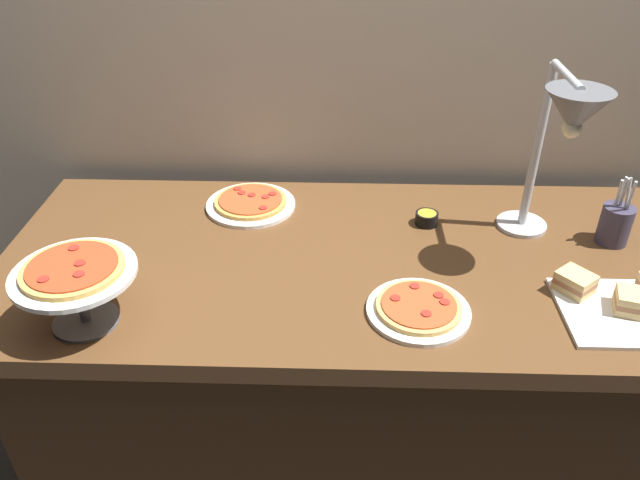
# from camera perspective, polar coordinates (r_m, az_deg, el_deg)

# --- Properties ---
(ground_plane) EXTENTS (8.00, 8.00, 0.00)m
(ground_plane) POSITION_cam_1_polar(r_m,az_deg,el_deg) (2.16, 2.68, -18.42)
(ground_plane) COLOR #38332D
(back_wall) EXTENTS (4.40, 0.04, 2.40)m
(back_wall) POSITION_cam_1_polar(r_m,az_deg,el_deg) (1.91, 3.52, 18.17)
(back_wall) COLOR tan
(back_wall) RESTS_ON ground_plane
(buffet_table) EXTENTS (1.90, 0.84, 0.76)m
(buffet_table) POSITION_cam_1_polar(r_m,az_deg,el_deg) (1.87, 2.98, -11.02)
(buffet_table) COLOR brown
(buffet_table) RESTS_ON ground_plane
(heat_lamp) EXTENTS (0.15, 0.34, 0.48)m
(heat_lamp) POSITION_cam_1_polar(r_m,az_deg,el_deg) (1.56, 21.86, 9.76)
(heat_lamp) COLOR #B7BABF
(heat_lamp) RESTS_ON buffet_table
(pizza_plate_front) EXTENTS (0.27, 0.27, 0.03)m
(pizza_plate_front) POSITION_cam_1_polar(r_m,az_deg,el_deg) (1.87, -6.45, 3.42)
(pizza_plate_front) COLOR white
(pizza_plate_front) RESTS_ON buffet_table
(pizza_plate_center) EXTENTS (0.24, 0.24, 0.03)m
(pizza_plate_center) POSITION_cam_1_polar(r_m,az_deg,el_deg) (1.46, 9.13, -6.31)
(pizza_plate_center) COLOR white
(pizza_plate_center) RESTS_ON buffet_table
(pizza_plate_raised_stand) EXTENTS (0.27, 0.27, 0.16)m
(pizza_plate_raised_stand) POSITION_cam_1_polar(r_m,az_deg,el_deg) (1.45, -21.79, -3.21)
(pizza_plate_raised_stand) COLOR #595B60
(pizza_plate_raised_stand) RESTS_ON buffet_table
(sandwich_platter) EXTENTS (0.32, 0.25, 0.06)m
(sandwich_platter) POSITION_cam_1_polar(r_m,az_deg,el_deg) (1.62, 26.80, -5.09)
(sandwich_platter) COLOR white
(sandwich_platter) RESTS_ON buffet_table
(sauce_cup_near) EXTENTS (0.06, 0.06, 0.04)m
(sauce_cup_near) POSITION_cam_1_polar(r_m,az_deg,el_deg) (1.79, 9.86, 2.02)
(sauce_cup_near) COLOR black
(sauce_cup_near) RESTS_ON buffet_table
(utensil_holder) EXTENTS (0.08, 0.08, 0.20)m
(utensil_holder) POSITION_cam_1_polar(r_m,az_deg,el_deg) (1.85, 25.72, 1.39)
(utensil_holder) COLOR #383347
(utensil_holder) RESTS_ON buffet_table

